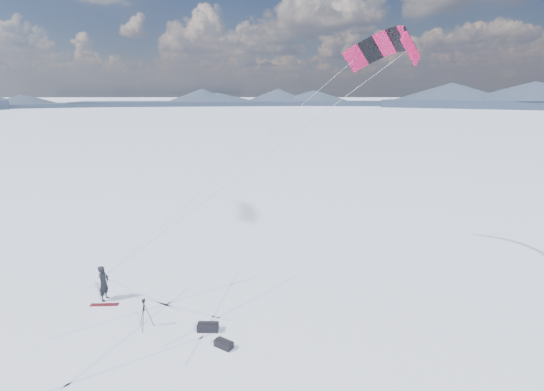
{
  "coord_description": "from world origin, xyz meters",
  "views": [
    {
      "loc": [
        5.72,
        -16.2,
        10.24
      ],
      "look_at": [
        5.9,
        3.75,
        5.02
      ],
      "focal_mm": 26.0,
      "sensor_mm": 36.0,
      "label": 1
    }
  ],
  "objects_px": {
    "snowkiter": "(106,299)",
    "gear_bag_a": "(208,327)",
    "gear_bag_b": "(224,344)",
    "snowboard": "(105,305)",
    "tripod": "(144,310)"
  },
  "relations": [
    {
      "from": "snowkiter",
      "to": "gear_bag_a",
      "type": "distance_m",
      "value": 6.29
    },
    {
      "from": "gear_bag_b",
      "to": "snowboard",
      "type": "bearing_deg",
      "value": -175.5
    },
    {
      "from": "tripod",
      "to": "gear_bag_b",
      "type": "xyz_separation_m",
      "value": [
        3.67,
        -1.45,
        -0.75
      ]
    },
    {
      "from": "snowboard",
      "to": "gear_bag_a",
      "type": "xyz_separation_m",
      "value": [
        5.49,
        -2.22,
        0.16
      ]
    },
    {
      "from": "snowkiter",
      "to": "tripod",
      "type": "height_order",
      "value": "tripod"
    },
    {
      "from": "snowkiter",
      "to": "gear_bag_b",
      "type": "relative_size",
      "value": 2.15
    },
    {
      "from": "snowkiter",
      "to": "gear_bag_b",
      "type": "distance_m",
      "value": 7.58
    },
    {
      "from": "tripod",
      "to": "gear_bag_a",
      "type": "relative_size",
      "value": 1.51
    },
    {
      "from": "gear_bag_b",
      "to": "tripod",
      "type": "bearing_deg",
      "value": -168.73
    },
    {
      "from": "gear_bag_a",
      "to": "gear_bag_b",
      "type": "height_order",
      "value": "gear_bag_a"
    },
    {
      "from": "snowboard",
      "to": "tripod",
      "type": "bearing_deg",
      "value": -37.95
    },
    {
      "from": "tripod",
      "to": "gear_bag_a",
      "type": "bearing_deg",
      "value": -30.06
    },
    {
      "from": "snowboard",
      "to": "gear_bag_a",
      "type": "distance_m",
      "value": 5.92
    },
    {
      "from": "snowboard",
      "to": "gear_bag_b",
      "type": "height_order",
      "value": "gear_bag_b"
    },
    {
      "from": "snowboard",
      "to": "snowkiter",
      "type": "bearing_deg",
      "value": 104.64
    }
  ]
}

